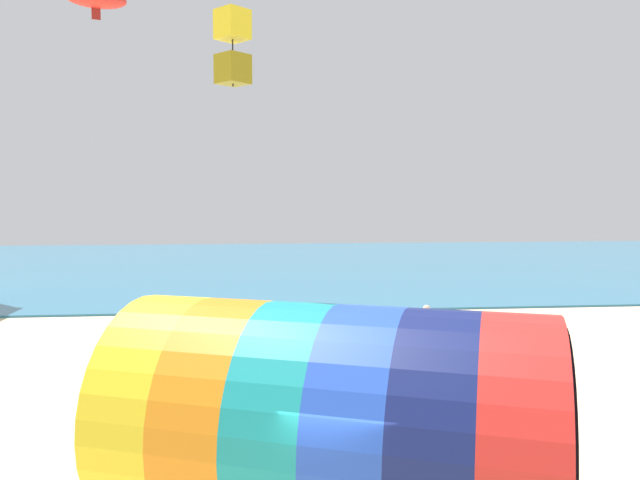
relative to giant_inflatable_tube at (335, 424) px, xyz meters
The scene contains 4 objects.
sea 38.57m from the giant_inflatable_tube, 89.49° to the left, with size 120.00×40.00×0.10m, color teal.
giant_inflatable_tube is the anchor object (origin of this frame).
kite_yellow_box 6.49m from the giant_inflatable_tube, 127.55° to the left, with size 0.67×0.67×1.35m.
bystander_near_water 10.93m from the giant_inflatable_tube, 67.44° to the left, with size 0.41×0.41×1.76m.
Camera 1 is at (-1.47, -8.33, 5.18)m, focal length 35.00 mm.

